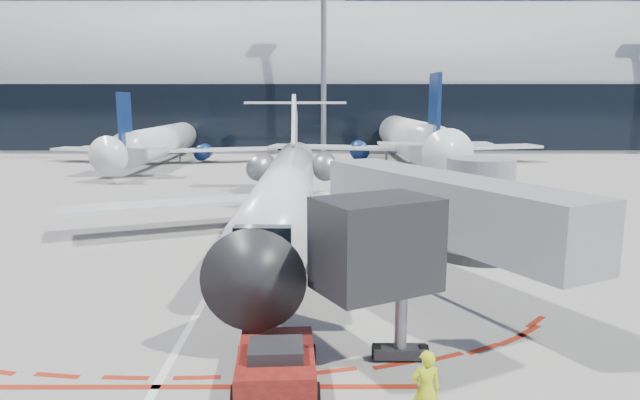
{
  "coord_description": "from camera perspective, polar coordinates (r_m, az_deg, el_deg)",
  "views": [
    {
      "loc": [
        4.34,
        -25.58,
        7.59
      ],
      "look_at": [
        4.42,
        2.1,
        2.64
      ],
      "focal_mm": 32.0,
      "sensor_mm": 36.0,
      "label": 1
    }
  ],
  "objects": [
    {
      "name": "ground",
      "position": [
        27.03,
        -9.45,
        -6.31
      ],
      "size": [
        260.0,
        260.0,
        0.0
      ],
      "primitive_type": "plane",
      "color": "slate",
      "rests_on": "ground"
    },
    {
      "name": "apron_centerline",
      "position": [
        28.93,
        -8.82,
        -5.18
      ],
      "size": [
        0.25,
        40.0,
        0.01
      ],
      "primitive_type": "cube",
      "color": "silver",
      "rests_on": "ground"
    },
    {
      "name": "apron_stop_bar",
      "position": [
        16.57,
        -16.1,
        -17.52
      ],
      "size": [
        14.0,
        0.25,
        0.01
      ],
      "primitive_type": "cube",
      "color": "maroon",
      "rests_on": "ground"
    },
    {
      "name": "terminal_building",
      "position": [
        90.66,
        -2.95,
        10.71
      ],
      "size": [
        150.0,
        24.15,
        24.0
      ],
      "color": "#94989A",
      "rests_on": "ground"
    },
    {
      "name": "jet_bridge",
      "position": [
        23.66,
        13.17,
        -1.3
      ],
      "size": [
        10.03,
        15.2,
        4.9
      ],
      "color": "gray",
      "rests_on": "ground"
    },
    {
      "name": "light_mast_centre",
      "position": [
        73.74,
        0.37,
        13.96
      ],
      "size": [
        0.7,
        0.7,
        25.0
      ],
      "primitive_type": "cylinder",
      "color": "gray",
      "rests_on": "ground"
    },
    {
      "name": "regional_jet",
      "position": [
        32.15,
        -3.39,
        1.26
      ],
      "size": [
        25.55,
        31.51,
        7.89
      ],
      "color": "silver",
      "rests_on": "ground"
    },
    {
      "name": "pushback_tug",
      "position": [
        15.78,
        -4.39,
        -16.22
      ],
      "size": [
        2.35,
        5.18,
        1.33
      ],
      "rotation": [
        0.0,
        0.0,
        0.06
      ],
      "color": "#4E0C0B",
      "rests_on": "ground"
    },
    {
      "name": "ramp_worker",
      "position": [
        14.02,
        10.5,
        -18.19
      ],
      "size": [
        0.75,
        0.53,
        1.95
      ],
      "primitive_type": "imported",
      "rotation": [
        0.0,
        0.0,
        3.23
      ],
      "color": "#CBDE17",
      "rests_on": "ground"
    },
    {
      "name": "safety_cone_right",
      "position": [
        17.64,
        -2.69,
        -14.42
      ],
      "size": [
        0.37,
        0.37,
        0.52
      ],
      "primitive_type": "cone",
      "color": "#EB3C04",
      "rests_on": "ground"
    },
    {
      "name": "bg_airliner_0",
      "position": [
        70.88,
        -15.44,
        7.77
      ],
      "size": [
        31.55,
        33.41,
        10.21
      ],
      "primitive_type": null,
      "color": "silver",
      "rests_on": "ground"
    },
    {
      "name": "bg_airliner_1",
      "position": [
        68.73,
        8.68,
        8.81
      ],
      "size": [
        37.92,
        40.15,
        12.27
      ],
      "primitive_type": null,
      "color": "silver",
      "rests_on": "ground"
    }
  ]
}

